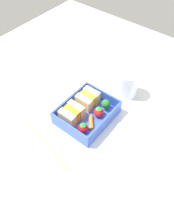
{
  "coord_description": "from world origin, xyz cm",
  "views": [
    {
      "loc": [
        -33.66,
        -26.86,
        55.83
      ],
      "look_at": [
        0.0,
        0.0,
        2.7
      ],
      "focal_mm": 35.0,
      "sensor_mm": 36.0,
      "label": 1
    }
  ],
  "objects_px": {
    "strawberry_far_left": "(99,112)",
    "chopstick_pair": "(47,145)",
    "sandwich_center_left": "(88,99)",
    "broccoli_floret": "(106,104)",
    "sandwich_left": "(72,114)",
    "carrot_stick_far_left": "(91,122)",
    "drinking_glass": "(128,84)",
    "strawberry_left": "(83,128)",
    "folded_napkin": "(126,145)"
  },
  "relations": [
    {
      "from": "strawberry_far_left",
      "to": "chopstick_pair",
      "type": "distance_m",
      "value": 0.19
    },
    {
      "from": "sandwich_center_left",
      "to": "strawberry_far_left",
      "type": "relative_size",
      "value": 1.68
    },
    {
      "from": "broccoli_floret",
      "to": "chopstick_pair",
      "type": "bearing_deg",
      "value": 165.23
    },
    {
      "from": "sandwich_left",
      "to": "sandwich_center_left",
      "type": "relative_size",
      "value": 1.0
    },
    {
      "from": "carrot_stick_far_left",
      "to": "sandwich_left",
      "type": "bearing_deg",
      "value": 110.1
    },
    {
      "from": "drinking_glass",
      "to": "sandwich_left",
      "type": "bearing_deg",
      "value": 161.26
    },
    {
      "from": "carrot_stick_far_left",
      "to": "chopstick_pair",
      "type": "relative_size",
      "value": 0.24
    },
    {
      "from": "broccoli_floret",
      "to": "chopstick_pair",
      "type": "distance_m",
      "value": 0.22
    },
    {
      "from": "sandwich_center_left",
      "to": "strawberry_left",
      "type": "bearing_deg",
      "value": -148.62
    },
    {
      "from": "sandwich_center_left",
      "to": "strawberry_far_left",
      "type": "bearing_deg",
      "value": -107.33
    },
    {
      "from": "sandwich_center_left",
      "to": "strawberry_left",
      "type": "xyz_separation_m",
      "value": [
        -0.1,
        -0.06,
        -0.01
      ]
    },
    {
      "from": "sandwich_left",
      "to": "sandwich_center_left",
      "type": "bearing_deg",
      "value": 0.0
    },
    {
      "from": "strawberry_far_left",
      "to": "folded_napkin",
      "type": "distance_m",
      "value": 0.13
    },
    {
      "from": "chopstick_pair",
      "to": "folded_napkin",
      "type": "height_order",
      "value": "chopstick_pair"
    },
    {
      "from": "sandwich_center_left",
      "to": "folded_napkin",
      "type": "xyz_separation_m",
      "value": [
        -0.05,
        -0.18,
        -0.03
      ]
    },
    {
      "from": "sandwich_center_left",
      "to": "strawberry_far_left",
      "type": "distance_m",
      "value": 0.06
    },
    {
      "from": "sandwich_left",
      "to": "folded_napkin",
      "type": "bearing_deg",
      "value": -80.96
    },
    {
      "from": "sandwich_left",
      "to": "chopstick_pair",
      "type": "height_order",
      "value": "sandwich_left"
    },
    {
      "from": "sandwich_left",
      "to": "carrot_stick_far_left",
      "type": "xyz_separation_m",
      "value": [
        0.02,
        -0.06,
        -0.02
      ]
    },
    {
      "from": "carrot_stick_far_left",
      "to": "drinking_glass",
      "type": "xyz_separation_m",
      "value": [
        0.19,
        -0.01,
        0.03
      ]
    },
    {
      "from": "sandwich_left",
      "to": "strawberry_left",
      "type": "relative_size",
      "value": 1.74
    },
    {
      "from": "strawberry_far_left",
      "to": "sandwich_center_left",
      "type": "bearing_deg",
      "value": 72.67
    },
    {
      "from": "carrot_stick_far_left",
      "to": "chopstick_pair",
      "type": "xyz_separation_m",
      "value": [
        -0.14,
        0.06,
        -0.02
      ]
    },
    {
      "from": "sandwich_left",
      "to": "broccoli_floret",
      "type": "bearing_deg",
      "value": -30.84
    },
    {
      "from": "sandwich_center_left",
      "to": "broccoli_floret",
      "type": "distance_m",
      "value": 0.06
    },
    {
      "from": "sandwich_left",
      "to": "drinking_glass",
      "type": "xyz_separation_m",
      "value": [
        0.21,
        -0.07,
        0.01
      ]
    },
    {
      "from": "carrot_stick_far_left",
      "to": "drinking_glass",
      "type": "relative_size",
      "value": 0.56
    },
    {
      "from": "sandwich_left",
      "to": "broccoli_floret",
      "type": "xyz_separation_m",
      "value": [
        0.1,
        -0.06,
        0.0
      ]
    },
    {
      "from": "strawberry_far_left",
      "to": "broccoli_floret",
      "type": "height_order",
      "value": "same"
    },
    {
      "from": "chopstick_pair",
      "to": "folded_napkin",
      "type": "bearing_deg",
      "value": -51.63
    },
    {
      "from": "strawberry_left",
      "to": "folded_napkin",
      "type": "distance_m",
      "value": 0.14
    },
    {
      "from": "drinking_glass",
      "to": "broccoli_floret",
      "type": "bearing_deg",
      "value": 173.43
    },
    {
      "from": "sandwich_left",
      "to": "sandwich_center_left",
      "type": "distance_m",
      "value": 0.08
    },
    {
      "from": "strawberry_left",
      "to": "broccoli_floret",
      "type": "height_order",
      "value": "broccoli_floret"
    },
    {
      "from": "strawberry_left",
      "to": "strawberry_far_left",
      "type": "xyz_separation_m",
      "value": [
        0.08,
        -0.0,
        0.0
      ]
    },
    {
      "from": "carrot_stick_far_left",
      "to": "folded_napkin",
      "type": "distance_m",
      "value": 0.13
    },
    {
      "from": "chopstick_pair",
      "to": "drinking_glass",
      "type": "xyz_separation_m",
      "value": [
        0.33,
        -0.07,
        0.04
      ]
    },
    {
      "from": "strawberry_far_left",
      "to": "drinking_glass",
      "type": "relative_size",
      "value": 0.41
    },
    {
      "from": "chopstick_pair",
      "to": "strawberry_left",
      "type": "bearing_deg",
      "value": -29.41
    },
    {
      "from": "carrot_stick_far_left",
      "to": "folded_napkin",
      "type": "relative_size",
      "value": 0.34
    },
    {
      "from": "sandwich_center_left",
      "to": "carrot_stick_far_left",
      "type": "height_order",
      "value": "sandwich_center_left"
    },
    {
      "from": "carrot_stick_far_left",
      "to": "folded_napkin",
      "type": "xyz_separation_m",
      "value": [
        0.01,
        -0.13,
        -0.02
      ]
    },
    {
      "from": "carrot_stick_far_left",
      "to": "broccoli_floret",
      "type": "bearing_deg",
      "value": -0.04
    },
    {
      "from": "carrot_stick_far_left",
      "to": "strawberry_far_left",
      "type": "distance_m",
      "value": 0.04
    },
    {
      "from": "strawberry_far_left",
      "to": "chopstick_pair",
      "type": "relative_size",
      "value": 0.18
    },
    {
      "from": "strawberry_left",
      "to": "carrot_stick_far_left",
      "type": "distance_m",
      "value": 0.04
    },
    {
      "from": "sandwich_center_left",
      "to": "chopstick_pair",
      "type": "bearing_deg",
      "value": -179.32
    },
    {
      "from": "strawberry_left",
      "to": "folded_napkin",
      "type": "bearing_deg",
      "value": -70.26
    },
    {
      "from": "carrot_stick_far_left",
      "to": "strawberry_left",
      "type": "bearing_deg",
      "value": 179.53
    },
    {
      "from": "sandwich_center_left",
      "to": "carrot_stick_far_left",
      "type": "distance_m",
      "value": 0.08
    }
  ]
}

